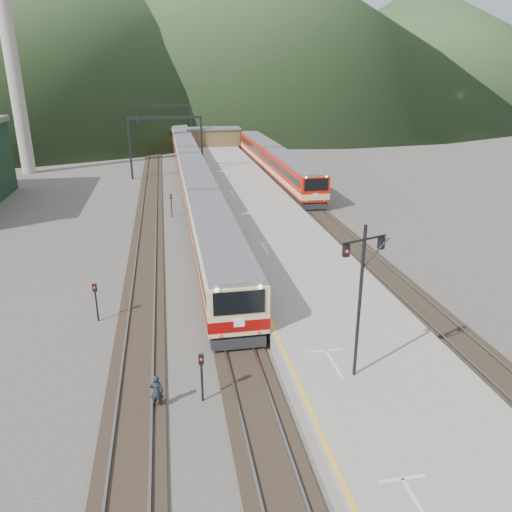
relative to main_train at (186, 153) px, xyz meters
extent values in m
plane|color=#47423D|center=(0.00, -62.29, -2.12)|extent=(400.00, 400.00, 0.00)
cube|color=black|center=(0.00, -22.29, -2.06)|extent=(2.60, 200.00, 0.12)
cube|color=slate|center=(-0.72, -22.29, -1.96)|extent=(0.10, 200.00, 0.14)
cube|color=slate|center=(0.72, -22.29, -1.96)|extent=(0.10, 200.00, 0.14)
cube|color=black|center=(-5.00, -22.29, -2.06)|extent=(2.60, 200.00, 0.12)
cube|color=slate|center=(-5.72, -22.29, -1.96)|extent=(0.10, 200.00, 0.14)
cube|color=slate|center=(-4.28, -22.29, -1.96)|extent=(0.10, 200.00, 0.14)
cube|color=black|center=(11.50, -22.29, -2.06)|extent=(2.60, 200.00, 0.12)
cube|color=slate|center=(10.78, -22.29, -1.96)|extent=(0.10, 200.00, 0.14)
cube|color=slate|center=(12.22, -22.29, -1.96)|extent=(0.10, 200.00, 0.14)
cube|color=gray|center=(5.60, -24.29, -1.62)|extent=(8.00, 100.00, 1.00)
cube|color=black|center=(-7.50, -7.29, 1.88)|extent=(0.25, 0.25, 8.00)
cube|color=black|center=(1.80, -7.29, 1.88)|extent=(0.25, 0.25, 8.00)
cube|color=black|center=(-2.85, -7.29, 5.68)|extent=(9.30, 0.22, 0.35)
cube|color=black|center=(-7.50, 17.71, 1.88)|extent=(0.25, 0.25, 8.00)
cube|color=black|center=(1.80, 17.71, 1.88)|extent=(0.25, 0.25, 8.00)
cube|color=black|center=(-2.85, 17.71, 5.68)|extent=(9.30, 0.22, 0.35)
cylinder|color=#9E998E|center=(-22.00, -0.29, 12.88)|extent=(1.80, 1.80, 30.00)
cube|color=brown|center=(5.60, 15.71, 0.28)|extent=(9.00, 4.00, 2.80)
cube|color=slate|center=(5.60, 15.71, 1.83)|extent=(9.40, 4.40, 0.30)
cone|color=#25411C|center=(-40.00, 127.71, 27.88)|extent=(180.00, 180.00, 60.00)
cone|color=#25411C|center=(30.00, 167.71, 35.38)|extent=(220.00, 220.00, 75.00)
cone|color=#25411C|center=(110.00, 147.71, 22.88)|extent=(160.00, 160.00, 50.00)
cube|color=#DABD86|center=(0.00, -42.59, 0.00)|extent=(3.09, 20.80, 3.78)
cube|color=#DABD86|center=(0.00, -21.30, 0.00)|extent=(3.09, 20.80, 3.78)
cube|color=#DABD86|center=(0.00, 0.00, 0.00)|extent=(3.09, 20.80, 3.78)
cube|color=#DABD86|center=(0.00, 21.30, 0.00)|extent=(3.09, 20.80, 3.78)
cube|color=#DABD86|center=(0.00, 42.59, 0.00)|extent=(3.09, 20.80, 3.78)
cube|color=red|center=(11.50, -17.71, -0.09)|extent=(2.95, 19.81, 3.60)
cube|color=red|center=(11.50, 2.60, -0.09)|extent=(2.95, 19.81, 3.60)
cylinder|color=black|center=(4.39, -57.19, 2.26)|extent=(0.14, 0.14, 6.76)
cube|color=black|center=(4.39, -57.19, 5.04)|extent=(2.10, 0.80, 0.07)
cube|color=black|center=(3.54, -57.49, 4.74)|extent=(0.30, 0.25, 0.50)
cube|color=black|center=(5.24, -56.89, 4.74)|extent=(0.30, 0.25, 0.50)
cylinder|color=black|center=(-2.13, -56.50, -1.12)|extent=(0.10, 0.10, 2.00)
cube|color=black|center=(-2.13, -56.50, -0.07)|extent=(0.23, 0.17, 0.45)
cylinder|color=black|center=(-2.77, -26.89, -1.12)|extent=(0.10, 0.10, 2.00)
cube|color=black|center=(-2.77, -26.89, -0.07)|extent=(0.23, 0.17, 0.45)
cylinder|color=black|center=(-7.40, -48.08, -1.12)|extent=(0.10, 0.10, 2.00)
cube|color=black|center=(-7.40, -48.08, -0.07)|extent=(0.25, 0.21, 0.45)
imported|color=black|center=(-4.04, -56.62, -1.34)|extent=(0.62, 0.45, 1.56)
camera|label=1|loc=(-3.08, -74.61, 11.17)|focal=35.00mm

